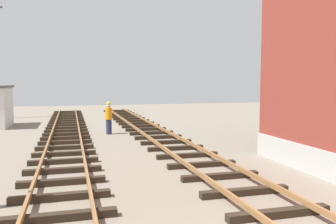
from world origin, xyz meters
name	(u,v)px	position (x,y,z in m)	size (l,w,h in m)	color
track_worker_foreground	(109,118)	(-1.62, 15.95, 0.93)	(0.40, 0.40, 1.87)	#262D4C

